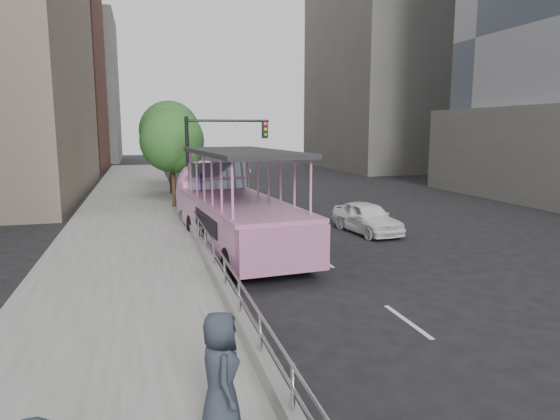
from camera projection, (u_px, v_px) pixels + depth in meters
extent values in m
plane|color=black|center=(338.00, 298.00, 13.72)|extent=(160.00, 160.00, 0.00)
cube|color=#A1A29C|center=(128.00, 232.00, 21.70)|extent=(5.50, 80.00, 0.30)
cube|color=#979792|center=(214.00, 270.00, 14.73)|extent=(0.24, 30.00, 0.36)
cylinder|color=#BBBBC0|center=(293.00, 387.00, 7.03)|extent=(0.07, 0.07, 0.70)
cylinder|color=#BBBBC0|center=(261.00, 332.00, 8.93)|extent=(0.07, 0.07, 0.70)
cylinder|color=#BBBBC0|center=(240.00, 296.00, 10.84)|extent=(0.07, 0.07, 0.70)
cylinder|color=#BBBBC0|center=(225.00, 271.00, 12.74)|extent=(0.07, 0.07, 0.70)
cylinder|color=#BBBBC0|center=(214.00, 253.00, 14.64)|extent=(0.07, 0.07, 0.70)
cylinder|color=#BBBBC0|center=(205.00, 239.00, 16.55)|extent=(0.07, 0.07, 0.70)
cylinder|color=#BBBBC0|center=(199.00, 227.00, 18.45)|extent=(0.07, 0.07, 0.70)
cylinder|color=#BBBBC0|center=(193.00, 218.00, 20.35)|extent=(0.07, 0.07, 0.70)
cylinder|color=#BBBBC0|center=(189.00, 210.00, 22.25)|extent=(0.07, 0.07, 0.70)
cylinder|color=#BBBBC0|center=(185.00, 204.00, 24.16)|extent=(0.07, 0.07, 0.70)
cylinder|color=#BBBBC0|center=(214.00, 253.00, 14.64)|extent=(0.06, 22.00, 0.06)
cylinder|color=#BBBBC0|center=(214.00, 242.00, 14.59)|extent=(0.06, 22.00, 0.06)
cylinder|color=black|center=(231.00, 263.00, 15.42)|extent=(0.48, 1.03, 1.00)
cylinder|color=black|center=(304.00, 256.00, 16.27)|extent=(0.48, 1.03, 1.00)
cylinder|color=black|center=(209.00, 242.00, 18.30)|extent=(0.48, 1.03, 1.00)
cylinder|color=black|center=(272.00, 237.00, 19.15)|extent=(0.48, 1.03, 1.00)
cylinder|color=black|center=(193.00, 227.00, 21.18)|extent=(0.48, 1.03, 1.00)
cylinder|color=black|center=(248.00, 223.00, 22.02)|extent=(0.48, 1.03, 1.00)
cube|color=#D285BE|center=(239.00, 222.00, 18.83)|extent=(3.57, 9.33, 1.39)
cube|color=#D285BE|center=(208.00, 197.00, 23.72)|extent=(2.92, 2.59, 1.74)
cylinder|color=#D285BE|center=(204.00, 187.00, 24.54)|extent=(2.67, 1.01, 2.61)
cube|color=#AF6691|center=(284.00, 250.00, 14.46)|extent=(2.80, 0.63, 1.39)
cube|color=#AF6691|center=(239.00, 202.00, 18.70)|extent=(3.74, 9.67, 0.13)
cube|color=black|center=(242.00, 152.00, 17.99)|extent=(3.58, 7.57, 0.16)
cube|color=gray|center=(217.00, 176.00, 21.73)|extent=(2.57, 0.45, 1.16)
cube|color=#D285BE|center=(215.00, 182.00, 22.25)|extent=(2.54, 1.32, 0.56)
imported|color=white|center=(367.00, 217.00, 22.21)|extent=(2.13, 4.28, 1.40)
imported|color=#2A313D|center=(220.00, 374.00, 7.01)|extent=(0.58, 0.89, 1.81)
cylinder|color=black|center=(199.00, 207.00, 21.78)|extent=(0.08, 0.08, 2.50)
cube|color=#0B1D50|center=(198.00, 183.00, 21.61)|extent=(0.25, 0.58, 0.90)
cube|color=white|center=(199.00, 183.00, 21.61)|extent=(0.16, 0.37, 0.55)
cylinder|color=black|center=(188.00, 170.00, 24.43)|extent=(0.18, 0.18, 5.20)
cylinder|color=black|center=(227.00, 121.00, 24.57)|extent=(4.20, 0.12, 0.12)
cube|color=black|center=(265.00, 130.00, 25.14)|extent=(0.28, 0.22, 0.85)
sphere|color=red|center=(265.00, 124.00, 24.97)|extent=(0.16, 0.16, 0.16)
cylinder|color=#332317|center=(174.00, 184.00, 27.80)|extent=(0.22, 0.22, 3.08)
sphere|color=#2C6026|center=(172.00, 141.00, 27.41)|extent=(3.52, 3.52, 3.52)
sphere|color=#2C6026|center=(180.00, 151.00, 27.32)|extent=(2.42, 2.42, 2.42)
cylinder|color=#332317|center=(171.00, 172.00, 33.53)|extent=(0.22, 0.22, 3.47)
sphere|color=#2C6026|center=(170.00, 131.00, 33.09)|extent=(3.97, 3.97, 3.97)
sphere|color=#2C6026|center=(176.00, 140.00, 33.01)|extent=(2.73, 2.73, 2.73)
cube|color=brown|center=(10.00, 48.00, 52.56)|extent=(18.00, 16.00, 26.00)
cube|color=slate|center=(413.00, 29.00, 57.92)|extent=(20.00, 20.00, 32.00)
cube|color=slate|center=(57.00, 89.00, 68.79)|extent=(16.00, 14.00, 20.00)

